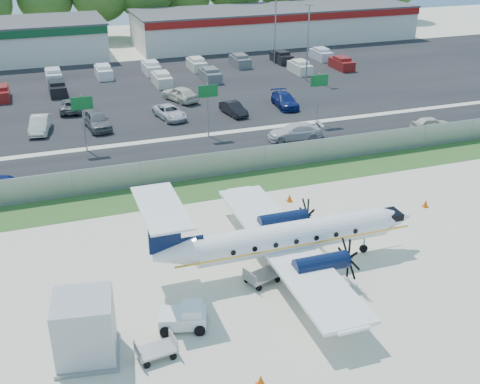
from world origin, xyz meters
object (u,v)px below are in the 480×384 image
object	(u,v)px
pushback_tug	(185,317)
service_container	(85,330)
baggage_cart_far	(156,349)
baggage_cart_near	(262,275)
aircraft	(287,237)

from	to	relation	value
pushback_tug	service_container	size ratio (longest dim) A/B	0.80
pushback_tug	baggage_cart_far	distance (m)	2.55
service_container	baggage_cart_far	bearing A→B (deg)	-21.45
pushback_tug	baggage_cart_near	distance (m)	5.60
aircraft	pushback_tug	size ratio (longest dim) A/B	6.25
baggage_cart_far	service_container	distance (m)	3.36
baggage_cart_near	baggage_cart_far	xyz separation A→B (m)	(-6.91, -4.14, -0.03)
baggage_cart_far	service_container	bearing A→B (deg)	158.55
pushback_tug	baggage_cart_far	size ratio (longest dim) A/B	1.34
aircraft	service_container	distance (m)	12.45
pushback_tug	service_container	xyz separation A→B (m)	(-4.82, -0.59, 0.88)
aircraft	service_container	bearing A→B (deg)	-161.21
aircraft	baggage_cart_far	xyz separation A→B (m)	(-8.79, -5.18, -1.53)
pushback_tug	service_container	world-z (taller)	service_container
aircraft	baggage_cart_near	world-z (taller)	aircraft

